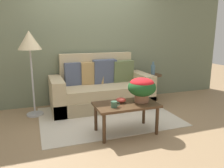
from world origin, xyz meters
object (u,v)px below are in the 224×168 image
object	(u,v)px
couch	(101,90)
floor_lamp	(30,45)
coffee_table	(126,108)
coffee_mug	(114,104)
table_vase	(153,69)
potted_plant	(142,87)
snack_bowl	(121,100)
side_table	(152,82)

from	to	relation	value
couch	floor_lamp	size ratio (longest dim) A/B	1.31
coffee_table	coffee_mug	bearing A→B (deg)	-156.38
coffee_table	coffee_mug	size ratio (longest dim) A/B	7.06
couch	coffee_mug	bearing A→B (deg)	-99.29
floor_lamp	table_vase	xyz separation A→B (m)	(2.48, 0.15, -0.57)
potted_plant	snack_bowl	size ratio (longest dim) A/B	2.78
potted_plant	floor_lamp	bearing A→B (deg)	141.20
couch	snack_bowl	distance (m)	1.25
floor_lamp	snack_bowl	xyz separation A→B (m)	(1.21, -1.16, -0.77)
side_table	potted_plant	bearing A→B (deg)	-125.10
side_table	floor_lamp	distance (m)	2.62
couch	potted_plant	world-z (taller)	couch
side_table	coffee_mug	size ratio (longest dim) A/B	4.39
couch	coffee_mug	world-z (taller)	couch
coffee_table	potted_plant	size ratio (longest dim) A/B	2.20
side_table	snack_bowl	distance (m)	1.81
coffee_table	floor_lamp	xyz separation A→B (m)	(-1.26, 1.23, 0.87)
coffee_table	table_vase	distance (m)	1.86
table_vase	coffee_mug	bearing A→B (deg)	-134.29
potted_plant	coffee_mug	world-z (taller)	potted_plant
snack_bowl	table_vase	bearing A→B (deg)	45.89
table_vase	snack_bowl	bearing A→B (deg)	-134.11
coffee_table	side_table	xyz separation A→B (m)	(1.21, 1.37, 0.00)
table_vase	coffee_table	bearing A→B (deg)	-131.50
coffee_mug	side_table	bearing A→B (deg)	45.74
couch	table_vase	bearing A→B (deg)	3.28
side_table	floor_lamp	xyz separation A→B (m)	(-2.47, -0.14, 0.86)
side_table	table_vase	world-z (taller)	table_vase
floor_lamp	snack_bowl	distance (m)	1.85
potted_plant	coffee_mug	size ratio (longest dim) A/B	3.21
coffee_table	snack_bowl	distance (m)	0.13
table_vase	couch	bearing A→B (deg)	-176.72
side_table	table_vase	bearing A→B (deg)	39.84
coffee_mug	snack_bowl	world-z (taller)	coffee_mug
couch	side_table	xyz separation A→B (m)	(1.20, 0.06, 0.05)
coffee_table	floor_lamp	bearing A→B (deg)	135.74
floor_lamp	coffee_table	bearing A→B (deg)	-44.26
side_table	snack_bowl	bearing A→B (deg)	-134.06
side_table	coffee_mug	xyz separation A→B (m)	(-1.43, -1.46, 0.10)
coffee_table	side_table	size ratio (longest dim) A/B	1.61
coffee_table	floor_lamp	distance (m)	1.96
side_table	floor_lamp	world-z (taller)	floor_lamp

